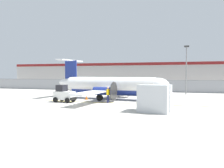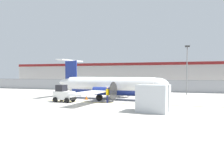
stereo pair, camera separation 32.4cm
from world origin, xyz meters
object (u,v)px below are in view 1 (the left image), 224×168
at_px(cargo_container, 155,98).
at_px(apron_light_pole, 186,66).
at_px(parked_car_2, 126,82).
at_px(ground_crew_worker, 108,94).
at_px(traffic_cone_near_left, 138,100).
at_px(baggage_tug, 64,94).
at_px(parked_car_0, 83,83).
at_px(parked_car_3, 132,85).
at_px(parked_car_6, 208,84).
at_px(parked_car_5, 185,85).
at_px(traffic_cone_near_right, 86,97).
at_px(commuter_airplane, 112,86).
at_px(parked_car_1, 89,84).
at_px(parked_car_4, 157,84).

distance_m(cargo_container, apron_light_pole, 16.95).
height_order(parked_car_2, apron_light_pole, apron_light_pole).
relative_size(ground_crew_worker, traffic_cone_near_left, 2.66).
bearing_deg(ground_crew_worker, baggage_tug, 8.28).
bearing_deg(parked_car_0, parked_car_3, 148.02).
height_order(parked_car_3, parked_car_6, same).
height_order(parked_car_5, apron_light_pole, apron_light_pole).
bearing_deg(traffic_cone_near_right, parked_car_3, 86.01).
bearing_deg(parked_car_5, traffic_cone_near_left, 68.29).
xyz_separation_m(commuter_airplane, parked_car_1, (-10.73, 18.62, -0.71)).
xyz_separation_m(traffic_cone_near_right, parked_car_3, (1.42, 20.35, 0.58)).
bearing_deg(traffic_cone_near_left, parked_car_1, 124.25).
distance_m(ground_crew_worker, parked_car_3, 22.61).
bearing_deg(baggage_tug, parked_car_4, 78.94).
bearing_deg(parked_car_1, commuter_airplane, 125.93).
relative_size(parked_car_0, apron_light_pole, 0.60).
bearing_deg(traffic_cone_near_right, parked_car_5, 59.51).
xyz_separation_m(parked_car_6, apron_light_pole, (-4.95, -15.62, 3.41)).
xyz_separation_m(cargo_container, parked_car_6, (8.00, 31.98, -0.21)).
height_order(baggage_tug, parked_car_5, baggage_tug).
bearing_deg(commuter_airplane, traffic_cone_near_right, -147.93).
bearing_deg(commuter_airplane, parked_car_2, 105.72).
height_order(parked_car_1, parked_car_3, same).
distance_m(traffic_cone_near_left, parked_car_4, 24.22).
bearing_deg(traffic_cone_near_left, traffic_cone_near_right, 168.59).
height_order(commuter_airplane, parked_car_5, commuter_airplane).
bearing_deg(parked_car_4, commuter_airplane, 75.76).
xyz_separation_m(cargo_container, parked_car_0, (-21.38, 33.57, -0.21)).
height_order(ground_crew_worker, parked_car_1, same).
relative_size(parked_car_1, parked_car_6, 1.01).
bearing_deg(traffic_cone_near_right, baggage_tug, -115.23).
xyz_separation_m(baggage_tug, parked_car_6, (18.07, 28.56, 0.04)).
bearing_deg(parked_car_1, parked_car_2, -110.69).
bearing_deg(parked_car_1, parked_car_4, -162.41).
bearing_deg(traffic_cone_near_left, baggage_tug, -168.46).
distance_m(traffic_cone_near_right, parked_car_2, 31.46).
bearing_deg(parked_car_4, parked_car_0, -17.63).
bearing_deg(traffic_cone_near_left, parked_car_5, 75.93).
relative_size(parked_car_1, parked_car_2, 1.01).
distance_m(ground_crew_worker, parked_car_2, 34.02).
distance_m(traffic_cone_near_right, parked_car_4, 23.77).
xyz_separation_m(baggage_tug, parked_car_3, (2.80, 23.28, 0.04)).
distance_m(baggage_tug, parked_car_6, 33.80).
relative_size(traffic_cone_near_left, traffic_cone_near_right, 1.00).
height_order(parked_car_1, parked_car_6, same).
distance_m(parked_car_4, parked_car_6, 10.70).
relative_size(parked_car_4, parked_car_6, 1.00).
relative_size(parked_car_1, parked_car_3, 1.00).
bearing_deg(apron_light_pole, traffic_cone_near_right, -139.55).
distance_m(parked_car_3, parked_car_5, 10.52).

